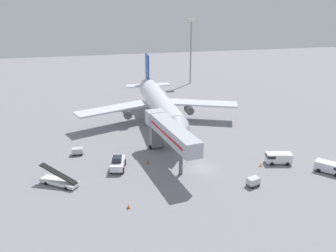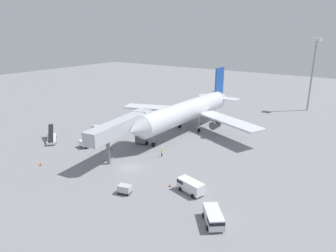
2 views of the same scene
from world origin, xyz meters
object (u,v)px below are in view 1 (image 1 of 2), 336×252
at_px(jet_bridge, 168,131).
at_px(safety_cone_bravo, 128,206).
at_px(service_van_mid_left, 278,158).
at_px(baggage_cart_rear_left, 77,151).
at_px(airplane_at_gate, 159,103).
at_px(belt_loader_truck, 59,181).
at_px(ground_crew_worker_foreground, 199,146).
at_px(safety_cone_charlie, 148,162).
at_px(service_van_near_right, 330,167).
at_px(baggage_cart_far_right, 253,181).
at_px(pushback_tug, 118,163).
at_px(safety_cone_alpha, 260,165).
at_px(apron_light_mast, 191,39).

relative_size(jet_bridge, safety_cone_bravo, 27.08).
bearing_deg(service_van_mid_left, baggage_cart_rear_left, 160.04).
distance_m(airplane_at_gate, service_van_mid_left, 32.31).
height_order(belt_loader_truck, ground_crew_worker_foreground, belt_loader_truck).
bearing_deg(safety_cone_charlie, baggage_cart_rear_left, 150.24).
xyz_separation_m(service_van_near_right, safety_cone_charlie, (-30.99, 11.63, -0.72)).
xyz_separation_m(baggage_cart_far_right, ground_crew_worker_foreground, (-3.96, 15.85, 0.04)).
height_order(belt_loader_truck, baggage_cart_rear_left, belt_loader_truck).
bearing_deg(ground_crew_worker_foreground, baggage_cart_far_right, -75.98).
distance_m(pushback_tug, service_van_near_right, 38.26).
bearing_deg(airplane_at_gate, pushback_tug, -120.12).
relative_size(service_van_near_right, safety_cone_alpha, 8.52).
xyz_separation_m(jet_bridge, safety_cone_bravo, (-9.70, -14.10, -5.75)).
height_order(pushback_tug, safety_cone_bravo, pushback_tug).
bearing_deg(baggage_cart_far_right, jet_bridge, 131.73).
xyz_separation_m(safety_cone_alpha, safety_cone_bravo, (-25.76, -7.54, 0.08)).
xyz_separation_m(service_van_mid_left, safety_cone_bravo, (-29.52, -7.90, -0.82)).
height_order(jet_bridge, service_van_near_right, jet_bridge).
bearing_deg(baggage_cart_rear_left, airplane_at_gate, 34.82).
bearing_deg(safety_cone_bravo, baggage_cart_rear_left, 108.86).
height_order(jet_bridge, apron_light_mast, apron_light_mast).
bearing_deg(airplane_at_gate, apron_light_mast, 62.57).
relative_size(jet_bridge, pushback_tug, 3.70).
bearing_deg(safety_cone_alpha, belt_loader_truck, 176.53).
distance_m(service_van_mid_left, ground_crew_worker_foreground, 15.59).
height_order(belt_loader_truck, apron_light_mast, apron_light_mast).
bearing_deg(service_van_near_right, ground_crew_worker_foreground, 142.51).
xyz_separation_m(belt_loader_truck, safety_cone_charlie, (15.81, 4.19, -0.41)).
bearing_deg(safety_cone_bravo, belt_loader_truck, 136.44).
height_order(pushback_tug, safety_cone_alpha, pushback_tug).
bearing_deg(ground_crew_worker_foreground, pushback_tug, -166.29).
height_order(baggage_cart_far_right, apron_light_mast, apron_light_mast).
relative_size(pushback_tug, apron_light_mast, 0.23).
relative_size(pushback_tug, safety_cone_bravo, 7.32).
distance_m(airplane_at_gate, baggage_cart_rear_left, 24.74).
bearing_deg(airplane_at_gate, baggage_cart_far_right, -76.10).
relative_size(jet_bridge, safety_cone_charlie, 27.03).
distance_m(belt_loader_truck, safety_cone_alpha, 36.04).
height_order(belt_loader_truck, service_van_mid_left, belt_loader_truck).
bearing_deg(baggage_cart_far_right, safety_cone_bravo, -176.16).
bearing_deg(pushback_tug, jet_bridge, 6.00).
distance_m(baggage_cart_far_right, safety_cone_alpha, 7.77).
height_order(airplane_at_gate, service_van_near_right, airplane_at_gate).
distance_m(service_van_mid_left, baggage_cart_far_right, 10.71).
relative_size(belt_loader_truck, safety_cone_alpha, 11.38).
xyz_separation_m(service_van_near_right, baggage_cart_rear_left, (-43.84, 18.98, -0.30)).
bearing_deg(safety_cone_bravo, jet_bridge, 55.47).
bearing_deg(service_van_mid_left, service_van_near_right, -38.53).
height_order(baggage_cart_far_right, safety_cone_bravo, baggage_cart_far_right).
bearing_deg(safety_cone_bravo, pushback_tug, 90.55).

